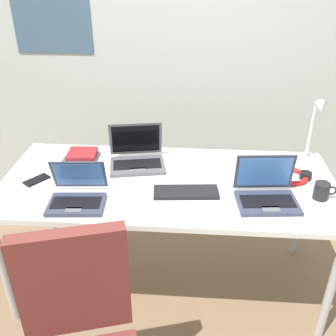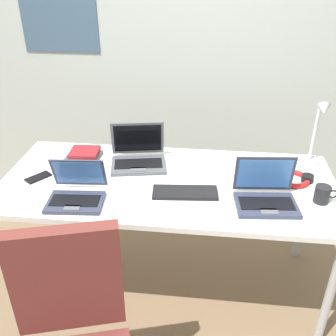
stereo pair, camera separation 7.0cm
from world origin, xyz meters
The scene contains 13 objects.
ground_plane centered at (0.00, 0.00, 0.00)m, with size 12.00×12.00×0.00m, color #7A6047.
wall_back centered at (0.00, 1.10, 1.30)m, with size 6.00×0.13×2.60m.
desk centered at (0.00, 0.00, 0.68)m, with size 1.80×0.80×0.74m.
desk_lamp centered at (0.80, 0.28, 0.94)m, with size 0.12×0.18×0.40m.
laptop_back_right centered at (-0.19, 0.17, 0.79)m, with size 0.35×0.30×0.23m.
laptop_far_corner centered at (0.50, -0.15, 0.78)m, with size 0.32×0.26×0.22m.
laptop_front_left centered at (-0.43, -0.23, 0.78)m, with size 0.29×0.27×0.20m.
external_keyboard centered at (0.10, -0.12, 0.75)m, with size 0.33×0.12×0.02m, color black.
computer_mouse centered at (0.41, 0.10, 0.76)m, with size 0.06×0.10×0.03m, color black.
cell_phone centered at (-0.71, -0.05, 0.74)m, with size 0.06×0.14×0.01m, color black.
headphones centered at (0.67, 0.08, 0.76)m, with size 0.21×0.18×0.04m.
book_stack centered at (-0.53, 0.21, 0.76)m, with size 0.20×0.18×0.04m.
coffee_mug centered at (0.77, -0.11, 0.78)m, with size 0.11×0.08×0.09m.
Camera 1 is at (0.13, -1.78, 1.82)m, focal length 41.32 mm.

